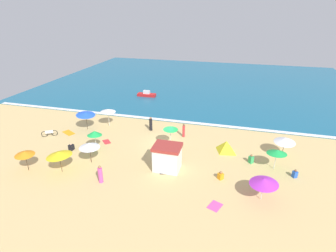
{
  "coord_description": "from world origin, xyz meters",
  "views": [
    {
      "loc": [
        7.14,
        -25.03,
        13.76
      ],
      "look_at": [
        -0.43,
        2.94,
        0.8
      ],
      "focal_mm": 28.09,
      "sensor_mm": 36.0,
      "label": 1
    }
  ],
  "objects_px": {
    "beach_umbrella_4": "(89,145)",
    "beachgoer_5": "(221,176)",
    "beach_umbrella_5": "(24,153)",
    "beach_umbrella_3": "(94,133)",
    "beach_umbrella_7": "(277,152)",
    "beach_umbrella_8": "(108,111)",
    "beachgoer_0": "(295,174)",
    "lifeguard_cabana": "(167,157)",
    "beach_umbrella_0": "(285,140)",
    "small_boat_0": "(147,94)",
    "beach_tent": "(226,146)",
    "beach_umbrella_9": "(59,154)",
    "beachgoer_3": "(100,175)",
    "beachgoer_4": "(71,147)",
    "beachgoer_6": "(151,124)",
    "parked_bicycle": "(49,133)",
    "beach_umbrella_2": "(171,128)",
    "beachgoer_2": "(251,159)",
    "beach_umbrella_1": "(86,114)",
    "beachgoer_1": "(184,130)",
    "beach_umbrella_6": "(264,181)"
  },
  "relations": [
    {
      "from": "beach_umbrella_0",
      "to": "beachgoer_4",
      "type": "bearing_deg",
      "value": -167.99
    },
    {
      "from": "beach_umbrella_3",
      "to": "beachgoer_0",
      "type": "distance_m",
      "value": 19.7
    },
    {
      "from": "beachgoer_0",
      "to": "beach_umbrella_3",
      "type": "bearing_deg",
      "value": -179.94
    },
    {
      "from": "beach_umbrella_5",
      "to": "beach_umbrella_8",
      "type": "xyz_separation_m",
      "value": [
        2.65,
        11.19,
        0.31
      ]
    },
    {
      "from": "beach_umbrella_6",
      "to": "beach_tent",
      "type": "relative_size",
      "value": 1.16
    },
    {
      "from": "beach_umbrella_7",
      "to": "beachgoer_3",
      "type": "height_order",
      "value": "beach_umbrella_7"
    },
    {
      "from": "beach_umbrella_9",
      "to": "beach_umbrella_3",
      "type": "bearing_deg",
      "value": 78.75
    },
    {
      "from": "beach_umbrella_2",
      "to": "beachgoer_4",
      "type": "xyz_separation_m",
      "value": [
        -9.99,
        -3.57,
        -1.83
      ]
    },
    {
      "from": "beach_umbrella_4",
      "to": "beachgoer_4",
      "type": "bearing_deg",
      "value": 152.9
    },
    {
      "from": "beach_umbrella_7",
      "to": "small_boat_0",
      "type": "relative_size",
      "value": 0.8
    },
    {
      "from": "beachgoer_6",
      "to": "beachgoer_1",
      "type": "bearing_deg",
      "value": -9.35
    },
    {
      "from": "beach_umbrella_6",
      "to": "beach_umbrella_2",
      "type": "bearing_deg",
      "value": 143.79
    },
    {
      "from": "beachgoer_4",
      "to": "beachgoer_0",
      "type": "bearing_deg",
      "value": 2.06
    },
    {
      "from": "beachgoer_1",
      "to": "beach_umbrella_6",
      "type": "bearing_deg",
      "value": -48.5
    },
    {
      "from": "beachgoer_5",
      "to": "beach_umbrella_9",
      "type": "bearing_deg",
      "value": -169.3
    },
    {
      "from": "beach_umbrella_7",
      "to": "beach_umbrella_5",
      "type": "bearing_deg",
      "value": -164.24
    },
    {
      "from": "beach_umbrella_5",
      "to": "beachgoer_0",
      "type": "distance_m",
      "value": 24.36
    },
    {
      "from": "beach_umbrella_5",
      "to": "beach_umbrella_3",
      "type": "bearing_deg",
      "value": 52.04
    },
    {
      "from": "beach_umbrella_5",
      "to": "beachgoer_5",
      "type": "height_order",
      "value": "beach_umbrella_5"
    },
    {
      "from": "beach_umbrella_2",
      "to": "beach_umbrella_3",
      "type": "xyz_separation_m",
      "value": [
        -7.48,
        -2.79,
        -0.24
      ]
    },
    {
      "from": "parked_bicycle",
      "to": "beachgoer_4",
      "type": "distance_m",
      "value": 4.93
    },
    {
      "from": "beach_tent",
      "to": "beachgoer_4",
      "type": "xyz_separation_m",
      "value": [
        -15.92,
        -3.92,
        -0.28
      ]
    },
    {
      "from": "beach_umbrella_0",
      "to": "beach_umbrella_1",
      "type": "distance_m",
      "value": 22.66
    },
    {
      "from": "beach_umbrella_0",
      "to": "beachgoer_5",
      "type": "distance_m",
      "value": 8.28
    },
    {
      "from": "beach_umbrella_7",
      "to": "beach_umbrella_8",
      "type": "bearing_deg",
      "value": 165.71
    },
    {
      "from": "beach_umbrella_0",
      "to": "beachgoer_5",
      "type": "xyz_separation_m",
      "value": [
        -5.76,
        -5.77,
        -1.42
      ]
    },
    {
      "from": "beach_umbrella_8",
      "to": "beach_umbrella_9",
      "type": "xyz_separation_m",
      "value": [
        0.53,
        -10.59,
        -0.23
      ]
    },
    {
      "from": "beach_umbrella_4",
      "to": "beach_umbrella_7",
      "type": "distance_m",
      "value": 17.48
    },
    {
      "from": "beach_umbrella_1",
      "to": "beach_umbrella_7",
      "type": "distance_m",
      "value": 21.87
    },
    {
      "from": "beach_umbrella_4",
      "to": "beach_umbrella_7",
      "type": "relative_size",
      "value": 0.94
    },
    {
      "from": "beach_umbrella_1",
      "to": "beachgoer_1",
      "type": "height_order",
      "value": "beach_umbrella_1"
    },
    {
      "from": "beachgoer_4",
      "to": "beachgoer_5",
      "type": "height_order",
      "value": "beachgoer_5"
    },
    {
      "from": "beach_umbrella_8",
      "to": "beach_umbrella_9",
      "type": "height_order",
      "value": "beach_umbrella_8"
    },
    {
      "from": "beach_umbrella_8",
      "to": "beach_tent",
      "type": "distance_m",
      "value": 15.21
    },
    {
      "from": "beach_umbrella_6",
      "to": "beachgoer_0",
      "type": "xyz_separation_m",
      "value": [
        3.04,
        3.9,
        -1.37
      ]
    },
    {
      "from": "beach_umbrella_2",
      "to": "beach_umbrella_5",
      "type": "relative_size",
      "value": 1.01
    },
    {
      "from": "beach_umbrella_4",
      "to": "beachgoer_5",
      "type": "distance_m",
      "value": 12.52
    },
    {
      "from": "beach_umbrella_8",
      "to": "beachgoer_0",
      "type": "xyz_separation_m",
      "value": [
        21.09,
        -5.92,
        -1.78
      ]
    },
    {
      "from": "beachgoer_5",
      "to": "beachgoer_0",
      "type": "bearing_deg",
      "value": 17.34
    },
    {
      "from": "beachgoer_3",
      "to": "beach_umbrella_8",
      "type": "bearing_deg",
      "value": 113.31
    },
    {
      "from": "lifeguard_cabana",
      "to": "beach_umbrella_8",
      "type": "bearing_deg",
      "value": 142.27
    },
    {
      "from": "beach_umbrella_7",
      "to": "beach_umbrella_6",
      "type": "bearing_deg",
      "value": -106.03
    },
    {
      "from": "beachgoer_6",
      "to": "beachgoer_4",
      "type": "bearing_deg",
      "value": -133.82
    },
    {
      "from": "beach_umbrella_0",
      "to": "beach_umbrella_8",
      "type": "distance_m",
      "value": 20.6
    },
    {
      "from": "beach_umbrella_0",
      "to": "small_boat_0",
      "type": "relative_size",
      "value": 0.83
    },
    {
      "from": "beachgoer_2",
      "to": "beach_umbrella_1",
      "type": "bearing_deg",
      "value": 171.85
    },
    {
      "from": "lifeguard_cabana",
      "to": "beach_umbrella_3",
      "type": "distance_m",
      "value": 8.5
    },
    {
      "from": "lifeguard_cabana",
      "to": "beachgoer_4",
      "type": "height_order",
      "value": "lifeguard_cabana"
    },
    {
      "from": "beach_umbrella_8",
      "to": "beach_umbrella_3",
      "type": "bearing_deg",
      "value": -76.24
    },
    {
      "from": "beach_umbrella_7",
      "to": "beach_umbrella_9",
      "type": "bearing_deg",
      "value": -163.43
    }
  ]
}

